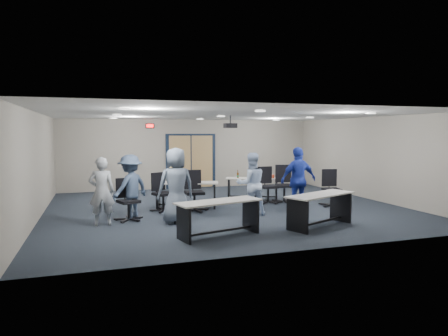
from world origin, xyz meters
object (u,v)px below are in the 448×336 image
object	(u,v)px
chair_back_c	(268,185)
person_lightblue	(251,184)
table_back_right	(252,184)
person_gray	(102,191)
chair_loose_left	(128,200)
table_front_right	(320,204)
chair_back_b	(194,191)
person_back	(130,187)
person_navy	(298,180)
chair_back_a	(163,192)
chair_back_d	(284,184)
chair_loose_right	(332,188)
person_plaid	(176,186)
table_front_left	(219,212)
table_back_left	(186,190)

from	to	relation	value
chair_back_c	person_lightblue	world-z (taller)	person_lightblue
table_back_right	person_gray	size ratio (longest dim) A/B	1.13
chair_loose_left	person_gray	distance (m)	0.78
table_front_right	chair_back_b	world-z (taller)	chair_back_b
table_back_right	person_back	world-z (taller)	person_back
person_navy	chair_back_a	bearing A→B (deg)	-24.33
chair_back_d	chair_loose_left	xyz separation A→B (m)	(-4.84, -1.13, -0.06)
chair_back_c	person_navy	distance (m)	1.67
chair_loose_right	person_plaid	distance (m)	4.93
table_back_right	chair_back_a	bearing A→B (deg)	-138.04
table_front_right	chair_loose_left	size ratio (longest dim) A/B	1.88
table_front_left	person_gray	xyz separation A→B (m)	(-2.33, 1.78, 0.30)
person_lightblue	chair_back_d	bearing A→B (deg)	-135.74
person_navy	chair_back_b	bearing A→B (deg)	-25.17
table_front_right	chair_loose_left	world-z (taller)	chair_loose_left
table_back_right	chair_back_d	world-z (taller)	chair_back_d
table_back_left	person_lightblue	xyz separation A→B (m)	(1.42, -1.54, 0.32)
table_front_left	table_back_right	xyz separation A→B (m)	(2.44, 4.17, -0.02)
table_back_right	person_back	size ratio (longest dim) A/B	1.12
chair_back_b	chair_back_c	distance (m)	2.56
chair_back_a	table_back_left	bearing A→B (deg)	-3.81
table_front_right	chair_back_c	xyz separation A→B (m)	(0.13, 3.24, 0.04)
person_navy	chair_loose_right	bearing A→B (deg)	-161.75
table_front_left	person_plaid	xyz separation A→B (m)	(-0.62, 1.49, 0.40)
chair_back_a	person_gray	xyz separation A→B (m)	(-1.65, -1.27, 0.27)
table_front_left	chair_back_d	size ratio (longest dim) A/B	1.66
table_front_right	chair_loose_left	distance (m)	4.66
table_front_right	chair_back_d	bearing A→B (deg)	55.69
person_gray	chair_loose_right	bearing A→B (deg)	-172.34
chair_back_d	person_lightblue	xyz separation A→B (m)	(-1.68, -1.41, 0.24)
table_back_right	person_navy	world-z (taller)	person_navy
person_back	chair_loose_right	bearing A→B (deg)	141.89
table_front_left	chair_loose_left	world-z (taller)	chair_loose_left
chair_back_a	person_back	size ratio (longest dim) A/B	0.66
person_plaid	table_front_right	bearing A→B (deg)	149.56
chair_back_c	person_back	bearing A→B (deg)	-168.22
table_front_left	person_back	size ratio (longest dim) A/B	1.19
chair_back_a	chair_loose_right	xyz separation A→B (m)	(4.91, -0.75, 0.01)
person_gray	chair_back_c	bearing A→B (deg)	-159.28
chair_back_b	person_plaid	distance (m)	1.53
chair_back_c	chair_loose_left	distance (m)	4.50
chair_loose_right	person_lightblue	world-z (taller)	person_lightblue
chair_back_b	person_plaid	bearing A→B (deg)	-118.46
chair_loose_right	chair_back_d	bearing A→B (deg)	150.99
table_front_left	person_lightblue	world-z (taller)	person_lightblue
chair_back_d	table_front_right	bearing A→B (deg)	-84.74
chair_back_b	person_lightblue	distance (m)	1.64
table_back_right	chair_back_c	bearing A→B (deg)	-54.30
table_front_right	person_navy	distance (m)	1.68
chair_back_a	chair_back_d	distance (m)	3.83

